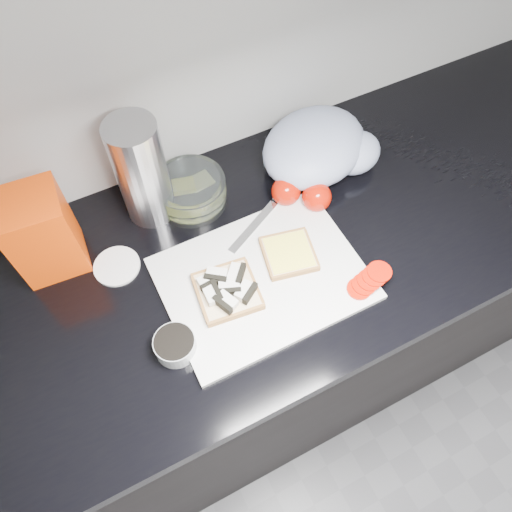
{
  "coord_description": "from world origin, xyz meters",
  "views": [
    {
      "loc": [
        -0.24,
        0.69,
        1.79
      ],
      "look_at": [
        -0.0,
        1.15,
        0.95
      ],
      "focal_mm": 35.0,
      "sensor_mm": 36.0,
      "label": 1
    }
  ],
  "objects_px": {
    "cutting_board": "(263,279)",
    "glass_bowl": "(191,191)",
    "bread_bag": "(42,233)",
    "steel_canister": "(142,172)"
  },
  "relations": [
    {
      "from": "cutting_board",
      "to": "bread_bag",
      "type": "height_order",
      "value": "bread_bag"
    },
    {
      "from": "bread_bag",
      "to": "glass_bowl",
      "type": "bearing_deg",
      "value": 7.15
    },
    {
      "from": "cutting_board",
      "to": "bread_bag",
      "type": "xyz_separation_m",
      "value": [
        -0.36,
        0.24,
        0.09
      ]
    },
    {
      "from": "bread_bag",
      "to": "steel_canister",
      "type": "distance_m",
      "value": 0.23
    },
    {
      "from": "cutting_board",
      "to": "glass_bowl",
      "type": "height_order",
      "value": "glass_bowl"
    },
    {
      "from": "glass_bowl",
      "to": "steel_canister",
      "type": "xyz_separation_m",
      "value": [
        -0.09,
        0.02,
        0.09
      ]
    },
    {
      "from": "glass_bowl",
      "to": "bread_bag",
      "type": "distance_m",
      "value": 0.32
    },
    {
      "from": "bread_bag",
      "to": "cutting_board",
      "type": "bearing_deg",
      "value": -29.5
    },
    {
      "from": "cutting_board",
      "to": "glass_bowl",
      "type": "xyz_separation_m",
      "value": [
        -0.05,
        0.25,
        0.03
      ]
    },
    {
      "from": "cutting_board",
      "to": "glass_bowl",
      "type": "distance_m",
      "value": 0.26
    }
  ]
}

